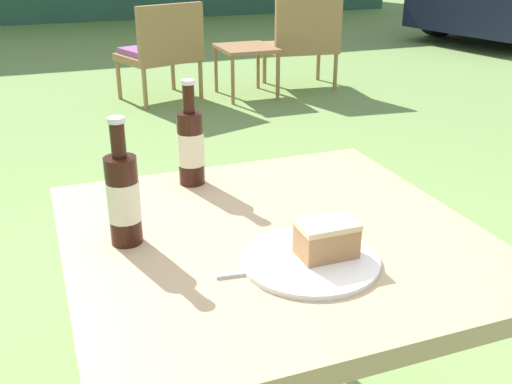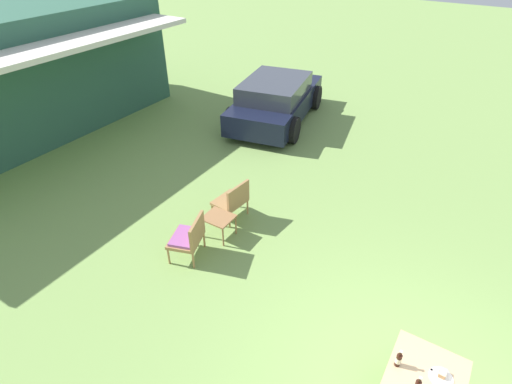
{
  "view_description": "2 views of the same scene",
  "coord_description": "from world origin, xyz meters",
  "views": [
    {
      "loc": [
        -0.42,
        -1.0,
        1.29
      ],
      "look_at": [
        0.0,
        0.1,
        0.79
      ],
      "focal_mm": 42.0,
      "sensor_mm": 36.0,
      "label": 1
    },
    {
      "loc": [
        -3.13,
        0.29,
        4.89
      ],
      "look_at": [
        1.79,
        3.36,
        0.9
      ],
      "focal_mm": 28.0,
      "sensor_mm": 36.0,
      "label": 2
    }
  ],
  "objects": [
    {
      "name": "cake_on_plate",
      "position": [
        0.03,
        -0.14,
        0.76
      ],
      "size": [
        0.26,
        0.26,
        0.08
      ],
      "color": "white",
      "rests_on": "patio_table"
    },
    {
      "name": "wicker_chair_plain",
      "position": [
        1.91,
        3.96,
        0.44
      ],
      "size": [
        0.65,
        0.56,
        0.81
      ],
      "rotation": [
        0.0,
        0.0,
        3.04
      ],
      "color": "#9E7547",
      "rests_on": "ground_plane"
    },
    {
      "name": "patio_table",
      "position": [
        0.0,
        0.0,
        0.67
      ],
      "size": [
        0.82,
        0.81,
        0.74
      ],
      "color": "tan",
      "rests_on": "ground_plane"
    },
    {
      "name": "loose_bottle_cap",
      "position": [
        0.06,
        -0.03,
        0.74
      ],
      "size": [
        0.03,
        0.03,
        0.01
      ],
      "color": "silver",
      "rests_on": "patio_table"
    },
    {
      "name": "garden_side_table",
      "position": [
        1.34,
        3.88,
        0.38
      ],
      "size": [
        0.45,
        0.52,
        0.43
      ],
      "color": "#996B42",
      "rests_on": "ground_plane"
    },
    {
      "name": "wicker_chair_cushioned",
      "position": [
        0.63,
        3.98,
        0.43
      ],
      "size": [
        0.73,
        0.67,
        0.81
      ],
      "rotation": [
        0.0,
        0.0,
        3.47
      ],
      "color": "#9E7547",
      "rests_on": "ground_plane"
    },
    {
      "name": "fork",
      "position": [
        -0.07,
        -0.14,
        0.74
      ],
      "size": [
        0.18,
        0.03,
        0.01
      ],
      "color": "silver",
      "rests_on": "patio_table"
    },
    {
      "name": "cola_bottle_near",
      "position": [
        -0.08,
        0.32,
        0.83
      ],
      "size": [
        0.06,
        0.06,
        0.25
      ],
      "color": "black",
      "rests_on": "patio_table"
    },
    {
      "name": "cola_bottle_far",
      "position": [
        -0.28,
        0.07,
        0.83
      ],
      "size": [
        0.06,
        0.06,
        0.25
      ],
      "color": "black",
      "rests_on": "patio_table"
    }
  ]
}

